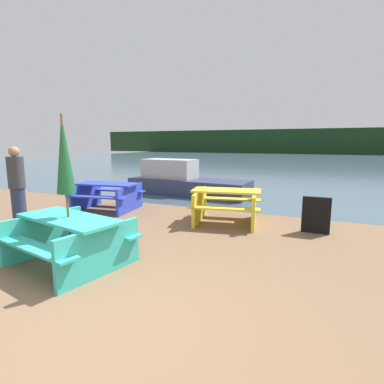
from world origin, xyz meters
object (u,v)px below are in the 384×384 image
(picnic_table_teal, at_px, (70,236))
(picnic_table_blue, at_px, (107,194))
(boat, at_px, (184,182))
(signboard, at_px, (316,215))
(picnic_table_yellow, at_px, (226,203))
(umbrella_darkgreen, at_px, (64,156))
(person, at_px, (17,185))

(picnic_table_teal, bearing_deg, picnic_table_blue, 121.09)
(boat, relative_size, signboard, 5.87)
(picnic_table_yellow, bearing_deg, umbrella_darkgreen, -113.89)
(picnic_table_blue, relative_size, picnic_table_yellow, 1.03)
(picnic_table_teal, distance_m, picnic_table_yellow, 3.58)
(signboard, bearing_deg, picnic_table_blue, 179.97)
(picnic_table_teal, distance_m, signboard, 4.67)
(boat, xyz_separation_m, signboard, (4.50, -3.14, -0.07))
(picnic_table_teal, relative_size, picnic_table_blue, 1.07)
(picnic_table_teal, xyz_separation_m, picnic_table_blue, (-1.95, 3.23, 0.00))
(boat, bearing_deg, picnic_table_teal, -77.16)
(picnic_table_blue, xyz_separation_m, picnic_table_yellow, (3.40, 0.05, 0.01))
(picnic_table_yellow, relative_size, person, 1.01)
(boat, relative_size, person, 2.51)
(picnic_table_blue, height_order, umbrella_darkgreen, umbrella_darkgreen)
(umbrella_darkgreen, relative_size, signboard, 3.00)
(picnic_table_blue, distance_m, umbrella_darkgreen, 3.95)
(boat, distance_m, signboard, 5.48)
(person, bearing_deg, umbrella_darkgreen, -24.00)
(umbrella_darkgreen, bearing_deg, picnic_table_teal, 180.00)
(boat, bearing_deg, umbrella_darkgreen, -77.16)
(picnic_table_teal, xyz_separation_m, signboard, (3.38, 3.22, -0.07))
(picnic_table_teal, xyz_separation_m, boat, (-1.12, 6.36, 0.00))
(picnic_table_yellow, bearing_deg, boat, 129.78)
(umbrella_darkgreen, bearing_deg, picnic_table_yellow, 66.11)
(picnic_table_yellow, xyz_separation_m, umbrella_darkgreen, (-1.45, -3.27, 1.19))
(umbrella_darkgreen, distance_m, boat, 6.57)
(picnic_table_teal, distance_m, picnic_table_blue, 3.77)
(picnic_table_teal, relative_size, umbrella_darkgreen, 0.87)
(boat, xyz_separation_m, person, (-1.74, -5.08, 0.43))
(person, bearing_deg, picnic_table_blue, 64.85)
(umbrella_darkgreen, height_order, person, umbrella_darkgreen)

